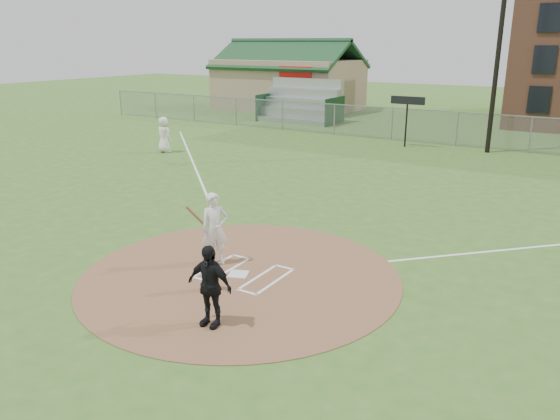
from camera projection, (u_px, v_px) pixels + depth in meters
The scene contains 14 objects.
ground at pixel (241, 276), 14.41m from camera, with size 140.00×140.00×0.00m, color #386221.
dirt_circle at pixel (241, 276), 14.41m from camera, with size 8.40×8.40×0.02m, color brown.
home_plate at pixel (238, 274), 14.43m from camera, with size 0.50×0.50×0.03m, color silver.
foul_line_third at pixel (196, 170), 26.23m from camera, with size 0.10×24.00×0.01m, color white.
catcher at pixel (208, 272), 13.34m from camera, with size 0.51×0.40×1.05m, color gray.
umpire at pixel (209, 286), 11.64m from camera, with size 1.08×0.45×1.84m, color black.
ondeck_player at pixel (164, 135), 30.27m from camera, with size 0.96×0.63×1.97m, color white.
batters_boxes at pixel (244, 273), 14.53m from camera, with size 2.08×1.88×0.01m.
batter_at_plate at pixel (215, 229), 14.89m from camera, with size 0.87×1.13×2.02m.
outfield_fence at pixel (457, 129), 32.05m from camera, with size 56.08×0.08×2.03m.
bleachers at pixel (300, 101), 41.78m from camera, with size 6.08×3.20×3.20m.
clubhouse at pixel (289, 82), 49.57m from camera, with size 12.20×8.71×6.23m.
light_pole at pixel (501, 28), 28.59m from camera, with size 1.20×0.30×12.22m.
scoreboard_sign at pixel (407, 106), 31.43m from camera, with size 2.00×0.10×2.93m.
Camera 1 is at (7.80, -10.77, 5.93)m, focal length 35.00 mm.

